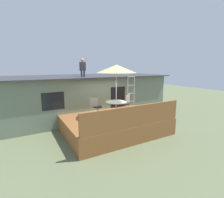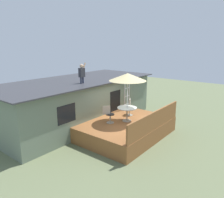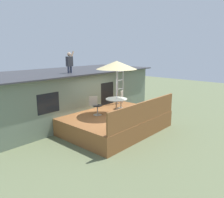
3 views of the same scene
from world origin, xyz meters
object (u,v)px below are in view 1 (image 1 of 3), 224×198
object	(u,v)px
person_figure	(83,66)
patio_chair_left	(96,107)
patio_table	(116,105)
patio_umbrella	(116,69)
step_ladder	(131,89)
patio_chair_right	(127,103)

from	to	relation	value
person_figure	patio_chair_left	xyz separation A→B (m)	(-0.05, -1.93, -2.02)
patio_table	patio_umbrella	world-z (taller)	patio_umbrella
patio_umbrella	patio_table	bearing A→B (deg)	-177.61
patio_umbrella	step_ladder	world-z (taller)	patio_umbrella
step_ladder	patio_chair_right	bearing A→B (deg)	-137.46
step_ladder	patio_chair_right	world-z (taller)	step_ladder
patio_table	person_figure	bearing A→B (deg)	107.44
patio_table	patio_chair_right	distance (m)	1.07
patio_umbrella	person_figure	world-z (taller)	person_figure
person_figure	patio_chair_right	world-z (taller)	person_figure
patio_table	patio_chair_left	size ratio (longest dim) A/B	1.13
patio_table	patio_umbrella	distance (m)	1.76
patio_chair_left	patio_chair_right	xyz separation A→B (m)	(1.78, -0.08, 0.00)
patio_table	patio_chair_right	xyz separation A→B (m)	(0.95, 0.48, -0.13)
patio_table	step_ladder	xyz separation A→B (m)	(1.77, 1.23, 0.51)
step_ladder	person_figure	bearing A→B (deg)	153.78
patio_chair_right	step_ladder	bearing A→B (deg)	-164.18
patio_umbrella	step_ladder	size ratio (longest dim) A/B	1.15
patio_table	patio_umbrella	bearing A→B (deg)	2.39
step_ladder	patio_chair_right	distance (m)	1.29
patio_chair_left	patio_chair_right	bearing A→B (deg)	31.40
patio_umbrella	person_figure	distance (m)	2.61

